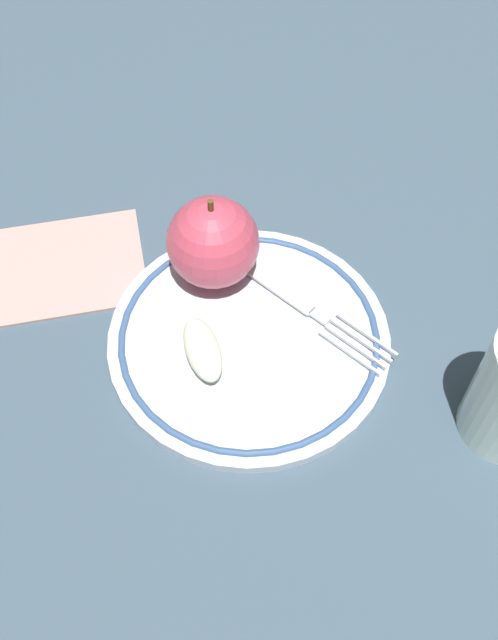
# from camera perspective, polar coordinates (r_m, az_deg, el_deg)

# --- Properties ---
(ground_plane) EXTENTS (2.00, 2.00, 0.00)m
(ground_plane) POSITION_cam_1_polar(r_m,az_deg,el_deg) (0.60, 1.72, -1.79)
(ground_plane) COLOR #3D5161
(plate) EXTENTS (0.24, 0.24, 0.01)m
(plate) POSITION_cam_1_polar(r_m,az_deg,el_deg) (0.60, -0.00, -1.45)
(plate) COLOR silver
(plate) RESTS_ON ground_plane
(apple_red_whole) EXTENTS (0.08, 0.08, 0.09)m
(apple_red_whole) POSITION_cam_1_polar(r_m,az_deg,el_deg) (0.60, -2.90, 6.21)
(apple_red_whole) COLOR #CA4459
(apple_red_whole) RESTS_ON plate
(apple_slice_front) EXTENTS (0.06, 0.03, 0.02)m
(apple_slice_front) POSITION_cam_1_polar(r_m,az_deg,el_deg) (0.57, -3.69, -2.45)
(apple_slice_front) COLOR #EAE8CC
(apple_slice_front) RESTS_ON plate
(fork) EXTENTS (0.17, 0.10, 0.00)m
(fork) POSITION_cam_1_polar(r_m,az_deg,el_deg) (0.61, 4.05, 1.39)
(fork) COLOR silver
(fork) RESTS_ON plate
(napkin_folded) EXTENTS (0.14, 0.16, 0.01)m
(napkin_folded) POSITION_cam_1_polar(r_m,az_deg,el_deg) (0.67, -14.68, 4.24)
(napkin_folded) COLOR #C3968F
(napkin_folded) RESTS_ON ground_plane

